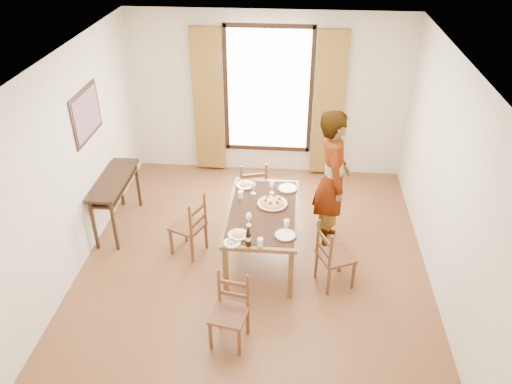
# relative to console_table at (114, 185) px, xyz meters

# --- Properties ---
(ground) EXTENTS (5.00, 5.00, 0.00)m
(ground) POSITION_rel_console_table_xyz_m (2.03, -0.60, -0.68)
(ground) COLOR brown
(ground) RESTS_ON ground
(room_shell) EXTENTS (4.60, 5.10, 2.74)m
(room_shell) POSITION_rel_console_table_xyz_m (2.03, -0.47, 0.86)
(room_shell) COLOR silver
(room_shell) RESTS_ON ground
(console_table) EXTENTS (0.38, 1.20, 0.80)m
(console_table) POSITION_rel_console_table_xyz_m (0.00, 0.00, 0.00)
(console_table) COLOR #341F11
(console_table) RESTS_ON ground
(dining_table) EXTENTS (0.89, 1.58, 0.76)m
(dining_table) POSITION_rel_console_table_xyz_m (2.13, -0.54, 0.00)
(dining_table) COLOR brown
(dining_table) RESTS_ON ground
(chair_west) EXTENTS (0.52, 0.52, 0.89)m
(chair_west) POSITION_rel_console_table_xyz_m (1.16, -0.52, -0.27)
(chair_west) COLOR brown
(chair_west) RESTS_ON ground
(chair_north) EXTENTS (0.51, 0.51, 0.93)m
(chair_north) POSITION_rel_console_table_xyz_m (1.90, 0.45, -0.25)
(chair_north) COLOR brown
(chair_north) RESTS_ON ground
(chair_south) EXTENTS (0.43, 0.43, 0.84)m
(chair_south) POSITION_rel_console_table_xyz_m (1.89, -1.99, -0.29)
(chair_south) COLOR brown
(chair_south) RESTS_ON ground
(chair_east) EXTENTS (0.52, 0.52, 0.89)m
(chair_east) POSITION_rel_console_table_xyz_m (3.03, -0.98, -0.27)
(chair_east) COLOR brown
(chair_east) RESTS_ON ground
(man) EXTENTS (0.78, 0.57, 1.95)m
(man) POSITION_rel_console_table_xyz_m (3.00, -0.08, 0.29)
(man) COLOR gray
(man) RESTS_ON ground
(plate_sw) EXTENTS (0.27, 0.27, 0.05)m
(plate_sw) POSITION_rel_console_table_xyz_m (1.88, -1.10, 0.10)
(plate_sw) COLOR silver
(plate_sw) RESTS_ON dining_table
(plate_se) EXTENTS (0.27, 0.27, 0.05)m
(plate_se) POSITION_rel_console_table_xyz_m (2.43, -1.06, 0.10)
(plate_se) COLOR silver
(plate_se) RESTS_ON dining_table
(plate_nw) EXTENTS (0.27, 0.27, 0.05)m
(plate_nw) POSITION_rel_console_table_xyz_m (1.84, 0.03, 0.10)
(plate_nw) COLOR silver
(plate_nw) RESTS_ON dining_table
(plate_ne) EXTENTS (0.27, 0.27, 0.05)m
(plate_ne) POSITION_rel_console_table_xyz_m (2.42, -0.00, 0.10)
(plate_ne) COLOR silver
(plate_ne) RESTS_ON dining_table
(pasta_platter) EXTENTS (0.40, 0.40, 0.10)m
(pasta_platter) POSITION_rel_console_table_xyz_m (2.24, -0.40, 0.12)
(pasta_platter) COLOR red
(pasta_platter) RESTS_ON dining_table
(caprese_plate) EXTENTS (0.20, 0.20, 0.04)m
(caprese_plate) POSITION_rel_console_table_xyz_m (1.82, -1.26, 0.09)
(caprese_plate) COLOR silver
(caprese_plate) RESTS_ON dining_table
(wine_glass_a) EXTENTS (0.08, 0.08, 0.18)m
(wine_glass_a) POSITION_rel_console_table_xyz_m (1.98, -0.89, 0.16)
(wine_glass_a) COLOR white
(wine_glass_a) RESTS_ON dining_table
(wine_glass_b) EXTENTS (0.08, 0.08, 0.18)m
(wine_glass_b) POSITION_rel_console_table_xyz_m (2.22, -0.12, 0.16)
(wine_glass_b) COLOR white
(wine_glass_b) RESTS_ON dining_table
(wine_glass_c) EXTENTS (0.08, 0.08, 0.18)m
(wine_glass_c) POSITION_rel_console_table_xyz_m (1.97, -0.16, 0.16)
(wine_glass_c) COLOR white
(wine_glass_c) RESTS_ON dining_table
(tumbler_a) EXTENTS (0.07, 0.07, 0.10)m
(tumbler_a) POSITION_rel_console_table_xyz_m (2.44, -0.88, 0.12)
(tumbler_a) COLOR silver
(tumbler_a) RESTS_ON dining_table
(tumbler_b) EXTENTS (0.07, 0.07, 0.10)m
(tumbler_b) POSITION_rel_console_table_xyz_m (1.82, -0.28, 0.12)
(tumbler_b) COLOR silver
(tumbler_b) RESTS_ON dining_table
(tumbler_c) EXTENTS (0.07, 0.07, 0.10)m
(tumbler_c) POSITION_rel_console_table_xyz_m (2.15, -1.27, 0.12)
(tumbler_c) COLOR silver
(tumbler_c) RESTS_ON dining_table
(wine_bottle) EXTENTS (0.07, 0.07, 0.25)m
(wine_bottle) POSITION_rel_console_table_xyz_m (2.02, -1.27, 0.20)
(wine_bottle) COLOR black
(wine_bottle) RESTS_ON dining_table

